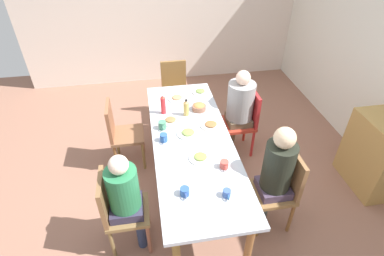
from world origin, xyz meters
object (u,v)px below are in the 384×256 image
at_px(bottle_1, 163,105).
at_px(chair_1, 244,119).
at_px(dining_table, 192,145).
at_px(chair_3, 175,88).
at_px(plate_4, 200,92).
at_px(side_cabinet, 377,155).
at_px(cup_3, 164,138).
at_px(person_1, 239,105).
at_px(chair_4, 281,186).
at_px(person_2, 126,195).
at_px(cup_2, 162,125).
at_px(person_4, 276,171).
at_px(plate_2, 211,125).
at_px(cup_1, 227,193).
at_px(plate_1, 188,133).
at_px(plate_5, 201,157).
at_px(bottle_0, 186,108).
at_px(plate_3, 171,120).
at_px(bowl_0, 199,107).
at_px(chair_2, 118,208).
at_px(plate_0, 177,98).
at_px(cup_4, 185,192).
at_px(cup_0, 224,165).
at_px(chair_0, 120,131).

bearing_deg(bottle_1, chair_1, 92.56).
height_order(dining_table, chair_3, chair_3).
distance_m(plate_4, side_cabinet, 2.23).
bearing_deg(dining_table, cup_3, -94.21).
height_order(dining_table, person_1, person_1).
bearing_deg(bottle_1, chair_4, 42.48).
height_order(person_2, cup_2, person_2).
relative_size(dining_table, person_4, 1.92).
relative_size(plate_2, cup_2, 1.94).
relative_size(person_1, cup_1, 11.33).
xyz_separation_m(dining_table, plate_1, (-0.10, -0.03, 0.09)).
bearing_deg(plate_5, plate_4, 169.13).
bearing_deg(chair_1, bottle_0, -80.51).
distance_m(cup_3, side_cabinet, 2.46).
distance_m(chair_4, plate_5, 0.86).
xyz_separation_m(person_2, side_cabinet, (-0.32, 2.82, -0.23)).
relative_size(plate_2, plate_3, 1.08).
distance_m(bowl_0, bottle_1, 0.44).
bearing_deg(cup_1, plate_4, 176.35).
xyz_separation_m(chair_2, plate_2, (-0.80, 1.05, 0.25)).
height_order(plate_3, cup_1, cup_1).
xyz_separation_m(person_1, plate_0, (-0.25, -0.76, 0.04)).
distance_m(plate_0, plate_5, 1.16).
distance_m(person_4, plate_0, 1.63).
bearing_deg(person_2, plate_4, 147.69).
height_order(chair_2, plate_5, chair_2).
distance_m(plate_1, cup_4, 0.86).
relative_size(cup_0, bottle_0, 0.56).
bearing_deg(bottle_0, chair_1, 99.49).
height_order(dining_table, plate_3, plate_3).
xyz_separation_m(person_2, plate_0, (-1.44, 0.66, 0.09)).
relative_size(chair_4, bottle_1, 3.55).
bearing_deg(cup_4, chair_4, 98.46).
xyz_separation_m(bottle_0, side_cabinet, (0.74, 2.11, -0.40)).
height_order(chair_1, bowl_0, chair_1).
height_order(chair_4, bottle_1, bottle_1).
distance_m(chair_3, cup_4, 2.34).
height_order(chair_1, plate_1, chair_1).
bearing_deg(chair_0, cup_0, 43.82).
distance_m(chair_2, side_cabinet, 2.93).
bearing_deg(cup_3, bowl_0, 137.63).
bearing_deg(cup_4, plate_3, 179.87).
distance_m(chair_3, cup_1, 2.42).
distance_m(chair_3, cup_2, 1.39).
height_order(chair_3, cup_1, chair_3).
distance_m(chair_0, cup_0, 1.51).
bearing_deg(bottle_1, plate_1, 26.48).
xyz_separation_m(chair_2, cup_2, (-0.84, 0.50, 0.28)).
xyz_separation_m(plate_1, side_cabinet, (0.37, 2.14, -0.31)).
height_order(cup_1, side_cabinet, side_cabinet).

